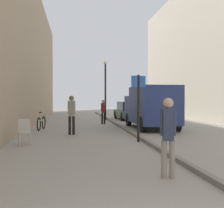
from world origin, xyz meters
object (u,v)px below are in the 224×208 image
at_px(lamp_post, 105,86).
at_px(cafe_chair_near_window, 24,130).
at_px(pedestrian_main_foreground, 103,110).
at_px(pedestrian_mid_block, 72,112).
at_px(bicycle_leaning, 41,123).
at_px(pedestrian_far_crossing, 168,132).
at_px(delivery_van, 151,106).
at_px(parked_car, 129,111).
at_px(street_sign_post, 138,102).

height_order(lamp_post, cafe_chair_near_window, lamp_post).
height_order(pedestrian_main_foreground, lamp_post, lamp_post).
bearing_deg(pedestrian_mid_block, bicycle_leaning, 138.26).
relative_size(pedestrian_far_crossing, delivery_van, 0.35).
relative_size(pedestrian_main_foreground, pedestrian_mid_block, 0.88).
xyz_separation_m(parked_car, lamp_post, (-1.91, 0.14, 2.01)).
height_order(pedestrian_main_foreground, pedestrian_far_crossing, pedestrian_far_crossing).
distance_m(pedestrian_main_foreground, lamp_post, 4.55).
bearing_deg(pedestrian_main_foreground, lamp_post, 73.25).
bearing_deg(street_sign_post, cafe_chair_near_window, -11.24).
xyz_separation_m(pedestrian_far_crossing, cafe_chair_near_window, (-3.74, 4.79, -0.43)).
bearing_deg(street_sign_post, lamp_post, -103.06).
relative_size(parked_car, lamp_post, 0.89).
distance_m(street_sign_post, bicycle_leaning, 6.54).
distance_m(parked_car, bicycle_leaning, 9.33).
relative_size(lamp_post, bicycle_leaning, 2.70).
xyz_separation_m(parked_car, street_sign_post, (-2.02, -11.79, 0.83)).
xyz_separation_m(pedestrian_main_foreground, pedestrian_far_crossing, (-0.01, -12.68, 0.05)).
height_order(pedestrian_main_foreground, street_sign_post, street_sign_post).
distance_m(delivery_van, street_sign_post, 4.96).
height_order(delivery_van, lamp_post, lamp_post).
relative_size(pedestrian_mid_block, cafe_chair_near_window, 1.94).
xyz_separation_m(pedestrian_mid_block, pedestrian_far_crossing, (2.05, -7.46, -0.08)).
xyz_separation_m(pedestrian_mid_block, street_sign_post, (2.58, -2.58, 0.49)).
height_order(pedestrian_far_crossing, parked_car, pedestrian_far_crossing).
bearing_deg(pedestrian_mid_block, pedestrian_far_crossing, -61.93).
bearing_deg(lamp_post, cafe_chair_near_window, -109.99).
xyz_separation_m(street_sign_post, bicycle_leaning, (-4.21, 4.86, -1.16)).
distance_m(pedestrian_main_foreground, pedestrian_far_crossing, 12.68).
bearing_deg(bicycle_leaning, lamp_post, 66.10).
distance_m(lamp_post, cafe_chair_near_window, 12.98).
bearing_deg(parked_car, pedestrian_mid_block, -118.21).
xyz_separation_m(delivery_van, street_sign_post, (-1.82, -4.60, 0.28)).
bearing_deg(bicycle_leaning, parked_car, 55.55).
bearing_deg(street_sign_post, parked_car, -112.28).
height_order(pedestrian_far_crossing, bicycle_leaning, pedestrian_far_crossing).
xyz_separation_m(pedestrian_far_crossing, bicycle_leaning, (-3.68, 9.75, -0.60)).
bearing_deg(delivery_van, parked_car, 87.81).
distance_m(pedestrian_mid_block, bicycle_leaning, 2.89).
distance_m(pedestrian_mid_block, street_sign_post, 3.68).
distance_m(delivery_van, parked_car, 7.21).
xyz_separation_m(pedestrian_mid_block, cafe_chair_near_window, (-1.69, -2.67, -0.51)).
xyz_separation_m(pedestrian_main_foreground, street_sign_post, (0.52, -7.79, 0.62)).
bearing_deg(lamp_post, delivery_van, -76.82).
xyz_separation_m(lamp_post, cafe_chair_near_window, (-4.37, -12.02, -2.18)).
height_order(pedestrian_main_foreground, pedestrian_mid_block, pedestrian_mid_block).
bearing_deg(parked_car, lamp_post, 174.19).
xyz_separation_m(delivery_van, parked_car, (0.20, 7.18, -0.55)).
bearing_deg(cafe_chair_near_window, pedestrian_main_foreground, -128.84).
relative_size(street_sign_post, bicycle_leaning, 1.48).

